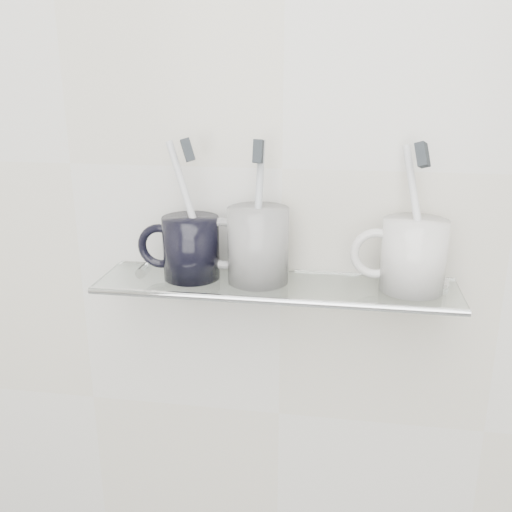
% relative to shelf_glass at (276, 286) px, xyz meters
% --- Properties ---
extents(wall_back, '(2.50, 0.00, 2.50)m').
position_rel_shelf_glass_xyz_m(wall_back, '(0.00, 0.06, 0.15)').
color(wall_back, silver).
rests_on(wall_back, ground).
extents(shelf_glass, '(0.50, 0.12, 0.01)m').
position_rel_shelf_glass_xyz_m(shelf_glass, '(0.00, 0.00, 0.00)').
color(shelf_glass, silver).
rests_on(shelf_glass, wall_back).
extents(shelf_rail, '(0.50, 0.01, 0.01)m').
position_rel_shelf_glass_xyz_m(shelf_rail, '(0.00, -0.06, 0.00)').
color(shelf_rail, silver).
rests_on(shelf_rail, shelf_glass).
extents(bracket_left, '(0.02, 0.03, 0.02)m').
position_rel_shelf_glass_xyz_m(bracket_left, '(-0.21, 0.05, -0.01)').
color(bracket_left, silver).
rests_on(bracket_left, wall_back).
extents(bracket_right, '(0.02, 0.03, 0.02)m').
position_rel_shelf_glass_xyz_m(bracket_right, '(0.21, 0.05, -0.01)').
color(bracket_right, silver).
rests_on(bracket_right, wall_back).
extents(mug_left, '(0.10, 0.10, 0.09)m').
position_rel_shelf_glass_xyz_m(mug_left, '(-0.12, 0.00, 0.05)').
color(mug_left, black).
rests_on(mug_left, shelf_glass).
extents(mug_left_handle, '(0.07, 0.01, 0.07)m').
position_rel_shelf_glass_xyz_m(mug_left_handle, '(-0.17, 0.00, 0.05)').
color(mug_left_handle, black).
rests_on(mug_left_handle, mug_left).
extents(toothbrush_left, '(0.07, 0.03, 0.18)m').
position_rel_shelf_glass_xyz_m(toothbrush_left, '(-0.12, 0.00, 0.10)').
color(toothbrush_left, silver).
rests_on(toothbrush_left, mug_left).
extents(bristles_left, '(0.03, 0.03, 0.04)m').
position_rel_shelf_glass_xyz_m(bristles_left, '(-0.12, 0.00, 0.19)').
color(bristles_left, '#252A2E').
rests_on(bristles_left, toothbrush_left).
extents(mug_center, '(0.09, 0.09, 0.10)m').
position_rel_shelf_glass_xyz_m(mug_center, '(-0.03, 0.00, 0.06)').
color(mug_center, silver).
rests_on(mug_center, shelf_glass).
extents(mug_center_handle, '(0.07, 0.01, 0.07)m').
position_rel_shelf_glass_xyz_m(mug_center_handle, '(-0.07, 0.00, 0.06)').
color(mug_center_handle, silver).
rests_on(mug_center_handle, mug_center).
extents(toothbrush_center, '(0.01, 0.05, 0.19)m').
position_rel_shelf_glass_xyz_m(toothbrush_center, '(-0.03, 0.00, 0.10)').
color(toothbrush_center, '#A5AEB3').
rests_on(toothbrush_center, mug_center).
extents(bristles_center, '(0.01, 0.03, 0.03)m').
position_rel_shelf_glass_xyz_m(bristles_center, '(-0.03, 0.00, 0.19)').
color(bristles_center, '#252A2E').
rests_on(bristles_center, toothbrush_center).
extents(mug_right, '(0.11, 0.11, 0.10)m').
position_rel_shelf_glass_xyz_m(mug_right, '(0.18, 0.00, 0.05)').
color(mug_right, silver).
rests_on(mug_right, shelf_glass).
extents(mug_right_handle, '(0.07, 0.01, 0.07)m').
position_rel_shelf_glass_xyz_m(mug_right_handle, '(0.13, 0.00, 0.05)').
color(mug_right_handle, silver).
rests_on(mug_right_handle, mug_right).
extents(toothbrush_right, '(0.05, 0.08, 0.18)m').
position_rel_shelf_glass_xyz_m(toothbrush_right, '(0.18, 0.00, 0.10)').
color(toothbrush_right, white).
rests_on(toothbrush_right, mug_right).
extents(bristles_right, '(0.02, 0.03, 0.04)m').
position_rel_shelf_glass_xyz_m(bristles_right, '(0.18, 0.00, 0.19)').
color(bristles_right, '#252A2E').
rests_on(bristles_right, toothbrush_right).
extents(chrome_cap, '(0.03, 0.03, 0.01)m').
position_rel_shelf_glass_xyz_m(chrome_cap, '(0.22, 0.00, 0.01)').
color(chrome_cap, silver).
rests_on(chrome_cap, shelf_glass).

